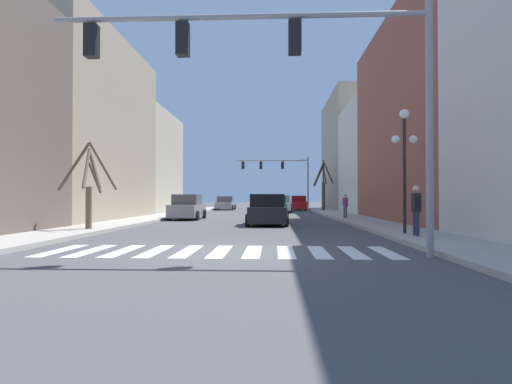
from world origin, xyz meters
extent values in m
plane|color=#4C4C4F|center=(0.00, 0.00, 0.00)|extent=(240.00, 240.00, 0.00)
cube|color=#ADA89E|center=(6.82, 0.00, 0.07)|extent=(2.53, 90.00, 0.15)
cube|color=tan|center=(-11.09, 14.33, 5.85)|extent=(6.00, 13.37, 11.70)
cube|color=#BCB299|center=(-11.09, 25.89, 4.66)|extent=(6.00, 9.76, 9.33)
cube|color=#934C3D|center=(11.09, 13.15, 6.07)|extent=(6.00, 15.46, 12.14)
cube|color=beige|center=(11.09, 25.51, 4.92)|extent=(6.00, 9.27, 9.83)
cube|color=tan|center=(11.09, 37.26, 6.70)|extent=(6.00, 14.24, 13.40)
cube|color=white|center=(-4.50, 0.05, 0.00)|extent=(0.45, 2.60, 0.01)
cube|color=white|center=(-3.60, 0.05, 0.00)|extent=(0.45, 2.60, 0.01)
cube|color=white|center=(-2.70, 0.05, 0.00)|extent=(0.45, 2.60, 0.01)
cube|color=white|center=(-1.80, 0.05, 0.00)|extent=(0.45, 2.60, 0.01)
cube|color=white|center=(-0.90, 0.05, 0.00)|extent=(0.45, 2.60, 0.01)
cube|color=white|center=(0.00, 0.05, 0.00)|extent=(0.45, 2.60, 0.01)
cube|color=white|center=(0.90, 0.05, 0.00)|extent=(0.45, 2.60, 0.01)
cube|color=white|center=(1.80, 0.05, 0.00)|extent=(0.45, 2.60, 0.01)
cube|color=white|center=(2.70, 0.05, 0.00)|extent=(0.45, 2.60, 0.01)
cube|color=white|center=(3.60, 0.05, 0.00)|extent=(0.45, 2.60, 0.01)
cube|color=white|center=(4.50, 0.05, 0.00)|extent=(0.45, 2.60, 0.01)
cylinder|color=gray|center=(5.30, -0.90, 3.22)|extent=(0.18, 0.18, 6.44)
cylinder|color=gray|center=(0.58, -0.90, 6.04)|extent=(9.44, 0.14, 0.14)
cube|color=black|center=(2.00, -0.90, 5.49)|extent=(0.32, 0.28, 0.84)
cube|color=black|center=(-0.83, -0.90, 5.49)|extent=(0.32, 0.28, 0.84)
cube|color=black|center=(-3.19, -0.90, 5.49)|extent=(0.32, 0.28, 0.84)
cylinder|color=gray|center=(5.30, 33.79, 3.02)|extent=(0.18, 0.18, 6.05)
cylinder|color=gray|center=(1.27, 33.79, 5.65)|extent=(8.07, 0.14, 0.14)
cube|color=black|center=(2.48, 33.79, 5.10)|extent=(0.32, 0.28, 0.84)
cube|color=black|center=(0.06, 33.79, 5.10)|extent=(0.32, 0.28, 0.84)
cube|color=black|center=(-1.96, 33.79, 5.10)|extent=(0.32, 0.28, 0.84)
cylinder|color=black|center=(6.35, 4.22, 2.29)|extent=(0.12, 0.12, 4.28)
sphere|color=white|center=(6.35, 4.22, 4.61)|extent=(0.36, 0.36, 0.36)
sphere|color=white|center=(6.03, 4.22, 3.66)|extent=(0.31, 0.31, 0.31)
sphere|color=white|center=(6.67, 4.22, 3.66)|extent=(0.31, 0.31, 0.31)
cube|color=white|center=(2.25, 29.97, 0.60)|extent=(1.78, 4.71, 0.84)
cube|color=gray|center=(2.25, 29.97, 1.37)|extent=(1.64, 2.45, 0.69)
cylinder|color=black|center=(1.34, 31.43, 0.32)|extent=(0.22, 0.64, 0.64)
cylinder|color=black|center=(3.16, 31.43, 0.32)|extent=(0.22, 0.64, 0.64)
cylinder|color=black|center=(1.34, 28.51, 0.32)|extent=(0.22, 0.64, 0.64)
cylinder|color=black|center=(3.16, 28.51, 0.32)|extent=(0.22, 0.64, 0.64)
cube|color=black|center=(1.13, 10.72, 0.58)|extent=(1.93, 4.22, 0.82)
cube|color=black|center=(1.13, 10.72, 1.33)|extent=(1.78, 2.19, 0.67)
cylinder|color=black|center=(0.15, 12.02, 0.32)|extent=(0.22, 0.64, 0.64)
cylinder|color=black|center=(2.12, 12.02, 0.32)|extent=(0.22, 0.64, 0.64)
cylinder|color=black|center=(0.15, 9.41, 0.32)|extent=(0.22, 0.64, 0.64)
cylinder|color=black|center=(2.12, 9.41, 0.32)|extent=(0.22, 0.64, 0.64)
cube|color=#236B38|center=(1.50, 20.07, 0.58)|extent=(1.92, 4.41, 0.81)
cube|color=#133A1E|center=(1.50, 20.07, 1.32)|extent=(1.77, 2.29, 0.66)
cylinder|color=black|center=(0.52, 21.43, 0.32)|extent=(0.22, 0.64, 0.64)
cylinder|color=black|center=(2.48, 21.43, 0.32)|extent=(0.22, 0.64, 0.64)
cylinder|color=black|center=(0.52, 18.70, 0.32)|extent=(0.22, 0.64, 0.64)
cylinder|color=black|center=(2.48, 18.70, 0.32)|extent=(0.22, 0.64, 0.64)
cube|color=red|center=(4.41, 36.72, 0.60)|extent=(1.79, 4.82, 0.84)
cube|color=maroon|center=(4.41, 36.72, 1.36)|extent=(1.65, 2.50, 0.69)
cylinder|color=black|center=(3.49, 38.21, 0.32)|extent=(0.22, 0.64, 0.64)
cylinder|color=black|center=(5.32, 38.21, 0.32)|extent=(0.22, 0.64, 0.64)
cylinder|color=black|center=(3.49, 35.22, 0.32)|extent=(0.22, 0.64, 0.64)
cylinder|color=black|center=(5.32, 35.22, 0.32)|extent=(0.22, 0.64, 0.64)
cube|color=gray|center=(-4.40, 16.07, 0.59)|extent=(1.80, 4.31, 0.83)
cube|color=#464648|center=(-4.40, 16.07, 1.35)|extent=(1.66, 2.24, 0.68)
cylinder|color=black|center=(-5.32, 17.40, 0.32)|extent=(0.22, 0.64, 0.64)
cylinder|color=black|center=(-3.48, 17.40, 0.32)|extent=(0.22, 0.64, 0.64)
cylinder|color=black|center=(-5.32, 14.73, 0.32)|extent=(0.22, 0.64, 0.64)
cylinder|color=black|center=(-3.48, 14.73, 0.32)|extent=(0.22, 0.64, 0.64)
cube|color=gray|center=(-4.33, 37.12, 0.58)|extent=(1.94, 4.73, 0.80)
cube|color=#464648|center=(-4.33, 37.12, 1.30)|extent=(1.79, 2.46, 0.66)
cylinder|color=black|center=(-5.32, 38.58, 0.32)|extent=(0.22, 0.64, 0.64)
cylinder|color=black|center=(-3.34, 38.58, 0.32)|extent=(0.22, 0.64, 0.64)
cylinder|color=black|center=(-5.32, 35.65, 0.32)|extent=(0.22, 0.64, 0.64)
cylinder|color=black|center=(-3.34, 35.65, 0.32)|extent=(0.22, 0.64, 0.64)
cylinder|color=#4C4C51|center=(6.09, 15.46, 0.52)|extent=(0.11, 0.11, 0.75)
cylinder|color=#4C4C51|center=(6.26, 15.67, 0.52)|extent=(0.11, 0.11, 0.75)
cube|color=#9E4C93|center=(6.17, 15.57, 1.19)|extent=(0.39, 0.41, 0.59)
sphere|color=beige|center=(6.17, 15.57, 1.62)|extent=(0.21, 0.21, 0.21)
cylinder|color=#9E4C93|center=(6.04, 15.41, 1.15)|extent=(0.23, 0.25, 0.57)
cylinder|color=#9E4C93|center=(6.31, 15.73, 1.15)|extent=(0.23, 0.25, 0.57)
cylinder|color=#282D47|center=(6.41, 3.08, 0.56)|extent=(0.12, 0.12, 0.83)
cylinder|color=#282D47|center=(6.42, 3.38, 0.56)|extent=(0.12, 0.12, 0.83)
cube|color=black|center=(6.42, 3.23, 1.31)|extent=(0.25, 0.41, 0.65)
sphere|color=beige|center=(6.42, 3.23, 1.78)|extent=(0.23, 0.23, 0.23)
cylinder|color=black|center=(6.41, 3.00, 1.26)|extent=(0.10, 0.29, 0.63)
cylinder|color=black|center=(6.43, 3.46, 1.26)|extent=(0.10, 0.29, 0.63)
cylinder|color=brown|center=(-6.42, 5.83, 1.05)|extent=(0.25, 0.25, 1.80)
cylinder|color=brown|center=(-6.90, 5.50, 2.79)|extent=(1.06, 0.80, 2.09)
cylinder|color=brown|center=(-6.22, 5.97, 2.33)|extent=(0.50, 0.38, 1.35)
cylinder|color=brown|center=(-6.24, 5.23, 2.71)|extent=(0.46, 1.31, 1.79)
cylinder|color=brown|center=(-5.98, 6.23, 2.85)|extent=(0.97, 0.92, 2.10)
cylinder|color=brown|center=(-6.10, 5.65, 2.72)|extent=(0.77, 0.51, 1.73)
cylinder|color=#473828|center=(6.73, 31.34, 1.63)|extent=(0.34, 0.34, 2.95)
cylinder|color=#473828|center=(7.31, 31.90, 4.11)|extent=(1.25, 1.30, 2.29)
cylinder|color=#473828|center=(6.83, 32.08, 4.14)|extent=(0.32, 1.60, 2.68)
cylinder|color=#473828|center=(6.92, 31.67, 3.73)|extent=(0.50, 0.78, 1.75)
cylinder|color=#473828|center=(6.28, 31.77, 3.80)|extent=(1.05, 1.05, 2.27)
cylinder|color=#473828|center=(6.18, 30.98, 3.91)|extent=(1.24, 0.91, 2.49)
camera|label=1|loc=(1.46, -10.85, 1.48)|focal=28.00mm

